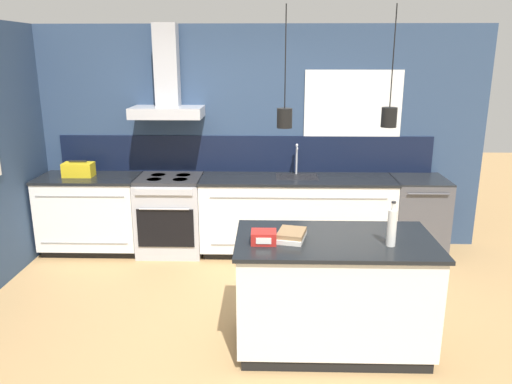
% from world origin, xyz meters
% --- Properties ---
extents(ground_plane, '(16.00, 16.00, 0.00)m').
position_xyz_m(ground_plane, '(0.00, 0.00, 0.00)').
color(ground_plane, tan).
rests_on(ground_plane, ground).
extents(wall_back, '(5.60, 2.38, 2.60)m').
position_xyz_m(wall_back, '(-0.05, 2.00, 1.36)').
color(wall_back, navy).
rests_on(wall_back, ground_plane).
extents(counter_run_left, '(1.15, 0.64, 0.91)m').
position_xyz_m(counter_run_left, '(-1.80, 1.69, 0.46)').
color(counter_run_left, black).
rests_on(counter_run_left, ground_plane).
extents(counter_run_sink, '(2.22, 0.64, 1.27)m').
position_xyz_m(counter_run_sink, '(0.60, 1.69, 0.46)').
color(counter_run_sink, black).
rests_on(counter_run_sink, ground_plane).
extents(oven_range, '(0.74, 0.66, 0.91)m').
position_xyz_m(oven_range, '(-0.86, 1.69, 0.46)').
color(oven_range, '#B5B5BA').
rests_on(oven_range, ground_plane).
extents(dishwasher, '(0.59, 0.65, 0.91)m').
position_xyz_m(dishwasher, '(2.00, 1.69, 0.46)').
color(dishwasher, '#4C4C51').
rests_on(dishwasher, ground_plane).
extents(kitchen_island, '(1.52, 0.85, 0.91)m').
position_xyz_m(kitchen_island, '(0.79, -0.25, 0.46)').
color(kitchen_island, black).
rests_on(kitchen_island, ground_plane).
extents(bottle_on_island, '(0.07, 0.07, 0.34)m').
position_xyz_m(bottle_on_island, '(1.18, -0.38, 1.05)').
color(bottle_on_island, silver).
rests_on(bottle_on_island, kitchen_island).
extents(book_stack, '(0.25, 0.32, 0.07)m').
position_xyz_m(book_stack, '(0.46, -0.26, 0.94)').
color(book_stack, silver).
rests_on(book_stack, kitchen_island).
extents(red_supply_box, '(0.19, 0.16, 0.09)m').
position_xyz_m(red_supply_box, '(0.25, -0.35, 0.96)').
color(red_supply_box, red).
rests_on(red_supply_box, kitchen_island).
extents(yellow_toolbox, '(0.34, 0.18, 0.19)m').
position_xyz_m(yellow_toolbox, '(-1.91, 1.69, 0.99)').
color(yellow_toolbox, gold).
rests_on(yellow_toolbox, counter_run_left).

